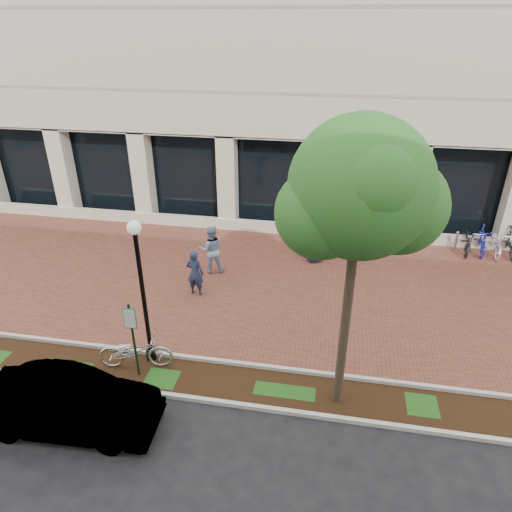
% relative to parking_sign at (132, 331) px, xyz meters
% --- Properties ---
extents(ground, '(120.00, 120.00, 0.00)m').
position_rel_parking_sign_xyz_m(ground, '(2.11, 5.36, -1.48)').
color(ground, black).
rests_on(ground, ground).
extents(brick_plaza, '(40.00, 9.00, 0.01)m').
position_rel_parking_sign_xyz_m(brick_plaza, '(2.11, 5.36, -1.47)').
color(brick_plaza, brown).
rests_on(brick_plaza, ground).
extents(planting_strip, '(40.00, 1.50, 0.01)m').
position_rel_parking_sign_xyz_m(planting_strip, '(2.11, 0.11, -1.47)').
color(planting_strip, black).
rests_on(planting_strip, ground).
extents(curb_plaza_side, '(40.00, 0.12, 0.12)m').
position_rel_parking_sign_xyz_m(curb_plaza_side, '(2.11, 0.86, -1.42)').
color(curb_plaza_side, beige).
rests_on(curb_plaza_side, ground).
extents(curb_street_side, '(40.00, 0.12, 0.12)m').
position_rel_parking_sign_xyz_m(curb_street_side, '(2.11, -0.64, -1.42)').
color(curb_street_side, beige).
rests_on(curb_street_side, ground).
extents(parking_sign, '(0.34, 0.07, 2.31)m').
position_rel_parking_sign_xyz_m(parking_sign, '(0.00, 0.00, 0.00)').
color(parking_sign, '#133616').
rests_on(parking_sign, ground).
extents(lamppost, '(0.36, 0.36, 4.30)m').
position_rel_parking_sign_xyz_m(lamppost, '(0.10, 0.70, 0.95)').
color(lamppost, black).
rests_on(lamppost, ground).
extents(street_tree, '(3.51, 2.92, 7.15)m').
position_rel_parking_sign_xyz_m(street_tree, '(5.40, 0.06, 4.01)').
color(street_tree, '#443426').
rests_on(street_tree, ground).
extents(locked_bicycle, '(2.14, 1.11, 1.07)m').
position_rel_parking_sign_xyz_m(locked_bicycle, '(-0.18, 0.32, -0.94)').
color(locked_bicycle, '#B3B4B8').
rests_on(locked_bicycle, ground).
extents(pedestrian_left, '(0.65, 0.45, 1.68)m').
position_rel_parking_sign_xyz_m(pedestrian_left, '(0.35, 4.26, -0.64)').
color(pedestrian_left, '#1D2A4A').
rests_on(pedestrian_left, ground).
extents(pedestrian_mid, '(1.08, 0.95, 1.88)m').
position_rel_parking_sign_xyz_m(pedestrian_mid, '(0.49, 5.92, -0.54)').
color(pedestrian_mid, '#7D9BBA').
rests_on(pedestrian_mid, ground).
extents(pedestrian_right, '(0.99, 0.81, 1.74)m').
position_rel_parking_sign_xyz_m(pedestrian_right, '(4.29, 7.44, -0.61)').
color(pedestrian_right, '#1D274A').
rests_on(pedestrian_right, ground).
extents(bollard, '(0.12, 0.12, 0.91)m').
position_rel_parking_sign_xyz_m(bollard, '(9.98, 9.36, -1.02)').
color(bollard, '#ADADB2').
rests_on(bollard, ground).
extents(bike_rack_cluster, '(3.60, 2.04, 1.14)m').
position_rel_parking_sign_xyz_m(bike_rack_cluster, '(11.78, 9.43, -0.94)').
color(bike_rack_cluster, black).
rests_on(bike_rack_cluster, ground).
extents(sedan_near_curb, '(4.25, 1.66, 1.38)m').
position_rel_parking_sign_xyz_m(sedan_near_curb, '(-0.83, -1.91, -0.79)').
color(sedan_near_curb, '#B2B2B6').
rests_on(sedan_near_curb, ground).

